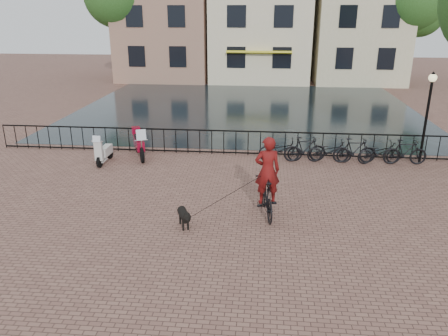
# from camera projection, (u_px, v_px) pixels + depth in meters

# --- Properties ---
(ground) EXTENTS (100.00, 100.00, 0.00)m
(ground) POSITION_uv_depth(u_px,v_px,m) (212.00, 256.00, 10.56)
(ground) COLOR brown
(ground) RESTS_ON ground
(canal_water) EXTENTS (20.00, 20.00, 0.00)m
(canal_water) POSITION_uv_depth(u_px,v_px,m) (247.00, 108.00, 26.75)
(canal_water) COLOR black
(canal_water) RESTS_ON ground
(railing) EXTENTS (20.00, 0.05, 1.02)m
(railing) POSITION_uv_depth(u_px,v_px,m) (236.00, 143.00, 17.87)
(railing) COLOR black
(railing) RESTS_ON ground
(canal_house_left) EXTENTS (7.50, 9.00, 12.80)m
(canal_house_left) POSITION_uv_depth(u_px,v_px,m) (167.00, 1.00, 37.15)
(canal_house_left) COLOR #956756
(canal_house_left) RESTS_ON ground
(canal_house_mid) EXTENTS (8.00, 9.50, 11.80)m
(canal_house_mid) POSITION_uv_depth(u_px,v_px,m) (261.00, 7.00, 36.58)
(canal_house_mid) COLOR beige
(canal_house_mid) RESTS_ON ground
(tree_far_right) EXTENTS (4.76, 4.76, 8.76)m
(tree_far_right) POSITION_uv_depth(u_px,v_px,m) (415.00, 0.00, 32.57)
(tree_far_right) COLOR black
(tree_far_right) RESTS_ON ground
(lamp_post) EXTENTS (0.30, 0.30, 3.45)m
(lamp_post) POSITION_uv_depth(u_px,v_px,m) (429.00, 103.00, 16.20)
(lamp_post) COLOR black
(lamp_post) RESTS_ON ground
(cyclist) EXTENTS (0.95, 2.08, 2.75)m
(cyclist) POSITION_uv_depth(u_px,v_px,m) (267.00, 181.00, 12.37)
(cyclist) COLOR black
(cyclist) RESTS_ON ground
(dog) EXTENTS (0.61, 0.93, 0.60)m
(dog) POSITION_uv_depth(u_px,v_px,m) (184.00, 217.00, 11.90)
(dog) COLOR black
(dog) RESTS_ON ground
(motorcycle) EXTENTS (1.20, 1.95, 1.38)m
(motorcycle) POSITION_uv_depth(u_px,v_px,m) (139.00, 141.00, 17.51)
(motorcycle) COLOR maroon
(motorcycle) RESTS_ON ground
(scooter) EXTENTS (0.43, 1.39, 1.29)m
(scooter) POSITION_uv_depth(u_px,v_px,m) (104.00, 147.00, 16.85)
(scooter) COLOR beige
(scooter) RESTS_ON ground
(parked_bike_0) EXTENTS (1.72, 0.61, 0.90)m
(parked_bike_0) POSITION_uv_depth(u_px,v_px,m) (280.00, 150.00, 17.16)
(parked_bike_0) COLOR black
(parked_bike_0) RESTS_ON ground
(parked_bike_1) EXTENTS (1.72, 0.74, 1.00)m
(parked_bike_1) POSITION_uv_depth(u_px,v_px,m) (305.00, 149.00, 17.06)
(parked_bike_1) COLOR black
(parked_bike_1) RESTS_ON ground
(parked_bike_2) EXTENTS (1.72, 0.62, 0.90)m
(parked_bike_2) POSITION_uv_depth(u_px,v_px,m) (329.00, 151.00, 16.99)
(parked_bike_2) COLOR black
(parked_bike_2) RESTS_ON ground
(parked_bike_3) EXTENTS (1.70, 0.60, 1.00)m
(parked_bike_3) POSITION_uv_depth(u_px,v_px,m) (354.00, 151.00, 16.89)
(parked_bike_3) COLOR black
(parked_bike_3) RESTS_ON ground
(parked_bike_4) EXTENTS (1.79, 0.88, 0.90)m
(parked_bike_4) POSITION_uv_depth(u_px,v_px,m) (379.00, 153.00, 16.81)
(parked_bike_4) COLOR black
(parked_bike_4) RESTS_ON ground
(parked_bike_5) EXTENTS (1.69, 0.56, 1.00)m
(parked_bike_5) POSITION_uv_depth(u_px,v_px,m) (405.00, 152.00, 16.71)
(parked_bike_5) COLOR black
(parked_bike_5) RESTS_ON ground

